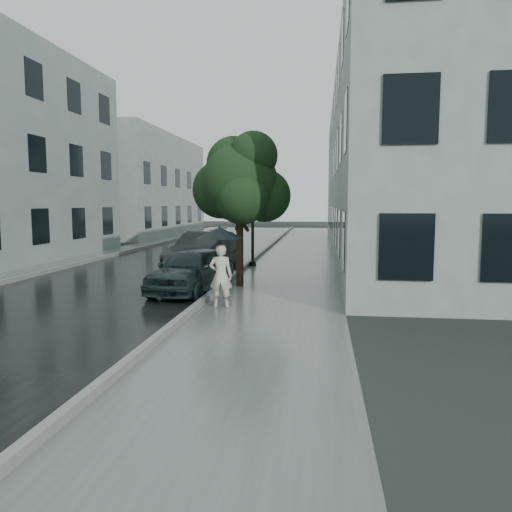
# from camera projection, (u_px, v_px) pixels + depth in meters

# --- Properties ---
(ground) EXTENTS (120.00, 120.00, 0.00)m
(ground) POSITION_uv_depth(u_px,v_px,m) (250.00, 329.00, 10.25)
(ground) COLOR black
(ground) RESTS_ON ground
(sidewalk) EXTENTS (3.50, 60.00, 0.01)m
(sidewalk) POSITION_uv_depth(u_px,v_px,m) (294.00, 261.00, 22.04)
(sidewalk) COLOR slate
(sidewalk) RESTS_ON ground
(kerb_near) EXTENTS (0.15, 60.00, 0.15)m
(kerb_near) POSITION_uv_depth(u_px,v_px,m) (254.00, 259.00, 22.27)
(kerb_near) COLOR slate
(kerb_near) RESTS_ON ground
(asphalt_road) EXTENTS (6.85, 60.00, 0.00)m
(asphalt_road) POSITION_uv_depth(u_px,v_px,m) (178.00, 260.00, 22.74)
(asphalt_road) COLOR black
(asphalt_road) RESTS_ON ground
(kerb_far) EXTENTS (0.15, 60.00, 0.15)m
(kerb_far) POSITION_uv_depth(u_px,v_px,m) (105.00, 257.00, 23.18)
(kerb_far) COLOR slate
(kerb_far) RESTS_ON ground
(sidewalk_far) EXTENTS (1.70, 60.00, 0.01)m
(sidewalk_far) POSITION_uv_depth(u_px,v_px,m) (86.00, 258.00, 23.31)
(sidewalk_far) COLOR #4C5451
(sidewalk_far) RESTS_ON ground
(building_near) EXTENTS (7.02, 36.00, 9.00)m
(building_near) POSITION_uv_depth(u_px,v_px,m) (394.00, 169.00, 28.29)
(building_near) COLOR #919F98
(building_near) RESTS_ON ground
(building_far_b) EXTENTS (7.02, 18.00, 8.00)m
(building_far_b) POSITION_uv_depth(u_px,v_px,m) (137.00, 186.00, 41.19)
(building_far_b) COLOR #919F98
(building_far_b) RESTS_ON ground
(pedestrian) EXTENTS (0.59, 0.40, 1.57)m
(pedestrian) POSITION_uv_depth(u_px,v_px,m) (221.00, 276.00, 12.27)
(pedestrian) COLOR beige
(pedestrian) RESTS_ON sidewalk
(umbrella) EXTENTS (1.54, 1.54, 1.10)m
(umbrella) POSITION_uv_depth(u_px,v_px,m) (219.00, 233.00, 12.21)
(umbrella) COLOR black
(umbrella) RESTS_ON ground
(street_tree) EXTENTS (3.10, 2.82, 4.72)m
(street_tree) POSITION_uv_depth(u_px,v_px,m) (240.00, 182.00, 15.30)
(street_tree) COLOR #332619
(street_tree) RESTS_ON ground
(lamp_post) EXTENTS (0.84, 0.41, 5.34)m
(lamp_post) POSITION_uv_depth(u_px,v_px,m) (249.00, 191.00, 20.19)
(lamp_post) COLOR black
(lamp_post) RESTS_ON ground
(car_near) EXTENTS (2.10, 4.03, 1.31)m
(car_near) POSITION_uv_depth(u_px,v_px,m) (192.00, 269.00, 14.42)
(car_near) COLOR #1A2A2D
(car_near) RESTS_ON ground
(car_far) EXTENTS (2.25, 4.69, 1.48)m
(car_far) POSITION_uv_depth(u_px,v_px,m) (204.00, 251.00, 18.91)
(car_far) COLOR #26292C
(car_far) RESTS_ON ground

